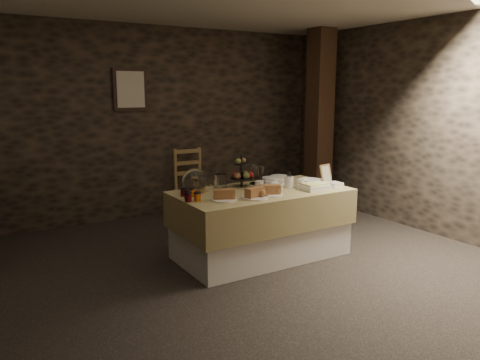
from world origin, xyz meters
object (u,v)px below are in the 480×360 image
buffet_table (261,218)px  chair (191,186)px  timber_column (319,121)px  fruit_stand (242,174)px

buffet_table → chair: (0.10, 1.92, 0.00)m
buffet_table → chair: chair is taller
timber_column → chair: bearing=160.8°
buffet_table → fruit_stand: fruit_stand is taller
chair → timber_column: (1.79, -0.62, 0.89)m
chair → timber_column: timber_column is taller
buffet_table → fruit_stand: 0.52m
buffet_table → chair: bearing=87.1°
timber_column → fruit_stand: bearing=-152.2°
timber_column → fruit_stand: 2.26m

